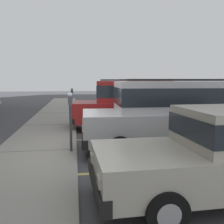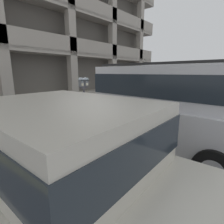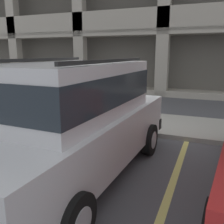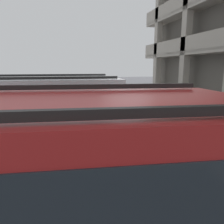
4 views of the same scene
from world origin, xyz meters
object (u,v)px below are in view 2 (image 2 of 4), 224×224
at_px(parking_meter_far, 163,85).
at_px(silver_suv, 161,104).
at_px(dark_hatchback, 191,92).
at_px(parking_meter_near, 84,90).
at_px(red_sedan, 55,159).

bearing_deg(parking_meter_far, silver_suv, -156.19).
relative_size(silver_suv, dark_hatchback, 0.98).
bearing_deg(parking_meter_near, parking_meter_far, 0.16).
bearing_deg(red_sedan, silver_suv, -0.99).
bearing_deg(parking_meter_near, red_sedan, -135.99).
distance_m(silver_suv, red_sedan, 2.93).
bearing_deg(silver_suv, parking_meter_near, 94.15).
bearing_deg(red_sedan, parking_meter_far, 15.39).
bearing_deg(dark_hatchback, parking_meter_near, 149.96).
distance_m(dark_hatchback, parking_meter_near, 4.17).
xyz_separation_m(silver_suv, parking_meter_far, (6.16, 2.72, 0.01)).
xyz_separation_m(dark_hatchback, parking_meter_near, (-3.39, 2.43, 0.18)).
xyz_separation_m(silver_suv, dark_hatchback, (3.29, 0.27, 0.00)).
bearing_deg(parking_meter_far, red_sedan, -163.20).
distance_m(silver_suv, parking_meter_near, 2.71).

